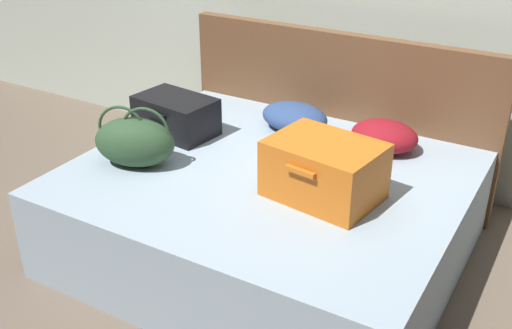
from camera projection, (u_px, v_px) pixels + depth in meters
ground_plane at (229, 290)px, 3.17m from camera, size 12.00×12.00×0.00m
bed at (268, 213)px, 3.36m from camera, size 2.00×1.71×0.51m
headboard at (337, 113)px, 3.93m from camera, size 2.05×0.08×1.05m
hard_case_large at (324, 170)px, 2.96m from camera, size 0.57×0.45×0.29m
hard_case_medium at (176, 115)px, 3.65m from camera, size 0.50×0.36×0.22m
duffel_bag at (135, 141)px, 3.26m from camera, size 0.50×0.39×0.34m
pillow_near_headboard at (384, 136)px, 3.45m from camera, size 0.38×0.31×0.17m
pillow_center_head at (295, 117)px, 3.71m from camera, size 0.45×0.34×0.16m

